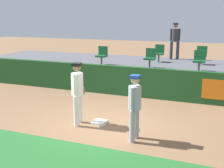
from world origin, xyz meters
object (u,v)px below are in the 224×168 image
player_fielder_home (78,89)px  seat_back_right (202,54)px  seat_front_center (150,57)px  seat_front_left (102,54)px  seat_back_center (159,52)px  spectator_hooded (175,38)px  first_base (99,122)px  seat_front_right (199,59)px  player_runner_visitor (135,103)px

player_fielder_home → seat_back_right: bearing=146.6°
seat_front_center → seat_front_left: bearing=180.0°
seat_back_right → seat_back_center: bearing=-180.0°
player_fielder_home → spectator_hooded: spectator_hooded is taller
first_base → seat_back_right: seat_back_right is taller
seat_front_right → seat_back_right: (-0.09, 1.80, -0.00)m
seat_front_left → player_runner_visitor: bearing=-58.7°
seat_front_center → seat_back_right: 2.67m
seat_front_center → seat_back_center: size_ratio=1.00×
first_base → player_fielder_home: (-0.56, -0.26, 1.02)m
player_runner_visitor → seat_front_left: bearing=-146.5°
player_fielder_home → seat_front_left: bearing=-175.1°
first_base → seat_back_center: bearing=88.1°
spectator_hooded → seat_back_center: bearing=54.0°
seat_front_left → spectator_hooded: 4.14m
seat_front_right → seat_front_left: same height
first_base → spectator_hooded: 8.06m
seat_front_center → player_runner_visitor: bearing=-79.0°
seat_front_center → player_fielder_home: bearing=-99.2°
seat_front_center → seat_front_right: 2.06m
first_base → player_runner_visitor: 1.79m
first_base → player_runner_visitor: size_ratio=0.23×
seat_front_left → first_base: bearing=-67.0°
player_runner_visitor → seat_back_right: bearing=175.2°
first_base → seat_front_left: seat_front_left is taller
seat_front_left → spectator_hooded: (2.77, 3.01, 0.61)m
first_base → seat_front_left: (-2.03, 4.77, 1.38)m
seat_back_right → seat_front_left: same height
seat_front_center → seat_front_right: same height
player_fielder_home → seat_back_right: player_fielder_home is taller
player_fielder_home → seat_back_center: bearing=162.2°
player_fielder_home → player_runner_visitor: 1.95m
player_fielder_home → seat_front_left: (-1.47, 5.04, 0.36)m
player_fielder_home → seat_back_center: player_fielder_home is taller
seat_front_center → seat_front_left: size_ratio=1.00×
seat_front_center → seat_back_right: same height
seat_back_right → spectator_hooded: spectator_hooded is taller
player_fielder_home → spectator_hooded: size_ratio=0.99×
player_fielder_home → seat_front_right: player_fielder_home is taller
first_base → spectator_hooded: spectator_hooded is taller
seat_back_center → spectator_hooded: 1.45m
player_fielder_home → seat_front_right: 5.81m
player_fielder_home → spectator_hooded: 8.21m
player_runner_visitor → seat_front_left: (-3.35, 5.51, 0.43)m
first_base → player_runner_visitor: player_runner_visitor is taller
seat_front_left → seat_front_right: bearing=0.0°
seat_front_center → spectator_hooded: bearing=80.7°
player_fielder_home → seat_front_center: (0.81, 5.04, 0.36)m
player_runner_visitor → seat_front_center: 5.63m
first_base → seat_back_right: (2.22, 6.57, 1.38)m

